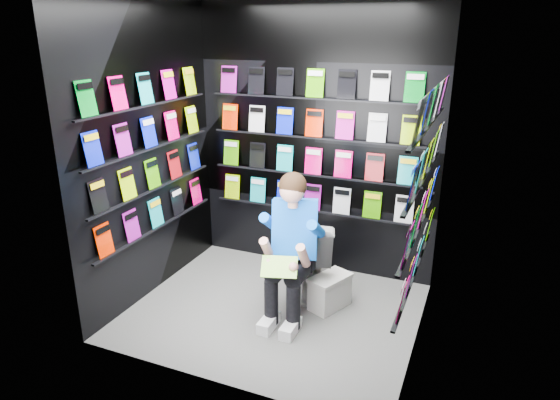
% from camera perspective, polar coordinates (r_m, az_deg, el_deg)
% --- Properties ---
extents(floor, '(2.40, 2.40, 0.00)m').
position_cam_1_polar(floor, '(4.46, -0.70, -12.58)').
color(floor, '#5C5C5A').
rests_on(floor, ground).
extents(wall_back, '(2.40, 0.04, 2.60)m').
position_cam_1_polar(wall_back, '(4.84, 4.00, 6.62)').
color(wall_back, black).
rests_on(wall_back, floor).
extents(wall_front, '(2.40, 0.04, 2.60)m').
position_cam_1_polar(wall_front, '(3.09, -8.23, -0.80)').
color(wall_front, black).
rests_on(wall_front, floor).
extents(wall_left, '(0.04, 2.00, 2.60)m').
position_cam_1_polar(wall_left, '(4.54, -14.85, 5.18)').
color(wall_left, black).
rests_on(wall_left, floor).
extents(wall_right, '(0.04, 2.00, 2.60)m').
position_cam_1_polar(wall_right, '(3.64, 16.79, 1.65)').
color(wall_right, black).
rests_on(wall_right, floor).
extents(comics_back, '(2.10, 0.06, 1.37)m').
position_cam_1_polar(comics_back, '(4.81, 3.88, 6.60)').
color(comics_back, '#F6006C').
rests_on(comics_back, wall_back).
extents(comics_left, '(0.06, 1.70, 1.37)m').
position_cam_1_polar(comics_left, '(4.52, -14.56, 5.21)').
color(comics_left, '#F6006C').
rests_on(comics_left, wall_left).
extents(comics_right, '(0.06, 1.70, 1.37)m').
position_cam_1_polar(comics_right, '(3.65, 16.34, 1.79)').
color(comics_right, '#F6006C').
rests_on(comics_right, wall_right).
extents(toilet, '(0.62, 0.84, 0.73)m').
position_cam_1_polar(toilet, '(4.62, 3.47, -6.24)').
color(toilet, silver).
rests_on(toilet, floor).
extents(longbox, '(0.33, 0.42, 0.27)m').
position_cam_1_polar(longbox, '(4.47, 5.71, -10.54)').
color(longbox, silver).
rests_on(longbox, floor).
extents(longbox_lid, '(0.35, 0.44, 0.03)m').
position_cam_1_polar(longbox_lid, '(4.40, 5.77, -8.83)').
color(longbox_lid, silver).
rests_on(longbox_lid, longbox).
extents(reader, '(0.70, 0.85, 1.36)m').
position_cam_1_polar(reader, '(4.14, 1.81, -3.41)').
color(reader, blue).
rests_on(reader, toilet).
extents(held_comic, '(0.32, 0.24, 0.12)m').
position_cam_1_polar(held_comic, '(3.92, -0.08, -7.64)').
color(held_comic, green).
rests_on(held_comic, reader).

